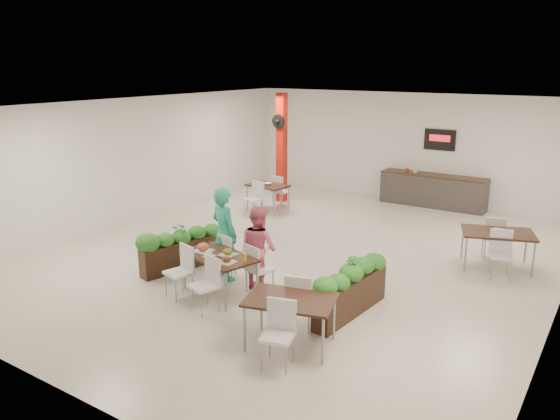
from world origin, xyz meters
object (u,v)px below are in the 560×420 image
(planter_left, at_px, (182,245))
(diner_woman, at_px, (259,248))
(side_table_a, at_px, (268,189))
(planter_right, at_px, (351,286))
(side_table_b, at_px, (498,237))
(side_table_c, at_px, (290,306))
(diner_man, at_px, (224,234))
(red_column, at_px, (281,147))
(service_counter, at_px, (433,190))
(main_table, at_px, (219,261))

(planter_left, bearing_deg, diner_woman, 2.49)
(diner_woman, height_order, side_table_a, diner_woman)
(planter_right, bearing_deg, side_table_b, 67.12)
(diner_woman, xyz_separation_m, side_table_c, (1.64, -1.52, -0.15))
(diner_man, xyz_separation_m, planter_right, (2.72, -0.10, -0.40))
(diner_woman, relative_size, side_table_a, 0.94)
(diner_man, height_order, side_table_b, diner_man)
(red_column, xyz_separation_m, planter_right, (5.14, -5.81, -1.14))
(service_counter, relative_size, side_table_a, 1.81)
(main_table, relative_size, diner_woman, 1.21)
(service_counter, distance_m, diner_man, 7.75)
(red_column, relative_size, side_table_a, 1.94)
(service_counter, bearing_deg, main_table, -98.21)
(diner_woman, distance_m, side_table_c, 2.24)
(main_table, distance_m, diner_man, 0.80)
(red_column, relative_size, main_table, 1.70)
(side_table_a, distance_m, side_table_c, 7.61)
(side_table_a, relative_size, side_table_c, 0.99)
(service_counter, xyz_separation_m, diner_man, (-1.58, -7.57, 0.41))
(main_table, height_order, side_table_a, same)
(main_table, distance_m, diner_woman, 0.78)
(red_column, height_order, diner_man, red_column)
(red_column, distance_m, service_counter, 4.56)
(side_table_b, bearing_deg, planter_right, -132.40)
(red_column, xyz_separation_m, planter_left, (1.38, -5.79, -1.14))
(side_table_c, bearing_deg, planter_right, 63.26)
(red_column, distance_m, side_table_a, 1.56)
(side_table_a, distance_m, side_table_b, 6.45)
(side_table_c, bearing_deg, side_table_a, 111.30)
(red_column, height_order, planter_right, red_column)
(red_column, relative_size, side_table_c, 1.91)
(side_table_b, bearing_deg, red_column, 141.99)
(red_column, bearing_deg, main_table, -66.16)
(red_column, height_order, side_table_c, red_column)
(main_table, bearing_deg, side_table_c, -22.98)
(planter_left, height_order, side_table_a, planter_left)
(diner_woman, bearing_deg, service_counter, -80.37)
(red_column, xyz_separation_m, side_table_c, (4.86, -7.23, -1.01))
(main_table, relative_size, planter_right, 0.97)
(red_column, distance_m, planter_left, 6.06)
(service_counter, distance_m, side_table_c, 9.14)
(planter_left, bearing_deg, main_table, -21.80)
(diner_woman, height_order, planter_left, diner_woman)
(side_table_b, bearing_deg, planter_left, -165.44)
(planter_left, xyz_separation_m, side_table_b, (5.27, 3.57, 0.14))
(diner_woman, bearing_deg, red_column, -45.08)
(main_table, xyz_separation_m, planter_left, (-1.43, 0.57, -0.13))
(side_table_c, bearing_deg, side_table_b, 54.68)
(planter_right, relative_size, side_table_c, 1.16)
(red_column, bearing_deg, side_table_c, -56.09)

